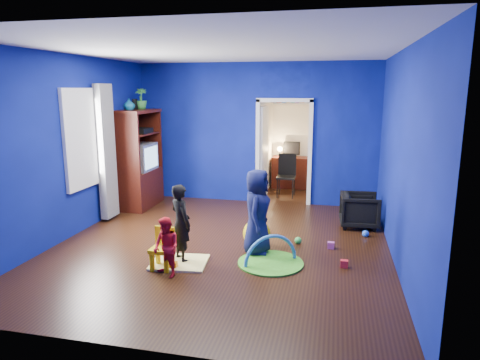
% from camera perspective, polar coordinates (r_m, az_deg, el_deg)
% --- Properties ---
extents(floor, '(5.00, 5.50, 0.01)m').
position_cam_1_polar(floor, '(6.64, -2.48, -8.75)').
color(floor, black).
rests_on(floor, ground).
extents(ceiling, '(5.00, 5.50, 0.01)m').
position_cam_1_polar(ceiling, '(6.24, -2.73, 17.04)').
color(ceiling, white).
rests_on(ceiling, wall_back).
extents(wall_back, '(5.00, 0.02, 2.90)m').
position_cam_1_polar(wall_back, '(8.94, 2.05, 6.19)').
color(wall_back, navy).
rests_on(wall_back, floor).
extents(wall_front, '(5.00, 0.02, 2.90)m').
position_cam_1_polar(wall_front, '(3.74, -13.70, -2.24)').
color(wall_front, navy).
rests_on(wall_front, floor).
extents(wall_left, '(0.02, 5.50, 2.90)m').
position_cam_1_polar(wall_left, '(7.34, -21.85, 4.08)').
color(wall_left, navy).
rests_on(wall_left, floor).
extents(wall_right, '(0.02, 5.50, 2.90)m').
position_cam_1_polar(wall_right, '(6.12, 20.65, 2.77)').
color(wall_right, navy).
rests_on(wall_right, floor).
extents(alcove, '(1.00, 1.75, 2.50)m').
position_cam_1_polar(alcove, '(9.74, 6.48, 5.40)').
color(alcove, silver).
rests_on(alcove, floor).
extents(armchair, '(0.68, 0.66, 0.59)m').
position_cam_1_polar(armchair, '(7.72, 15.66, -3.91)').
color(armchair, black).
rests_on(armchair, floor).
extents(child_black, '(0.47, 0.46, 1.09)m').
position_cam_1_polar(child_black, '(5.96, -7.88, -5.73)').
color(child_black, black).
rests_on(child_black, floor).
extents(child_navy, '(0.40, 0.61, 1.25)m').
position_cam_1_polar(child_navy, '(6.17, 2.30, -4.26)').
color(child_navy, '#0F1738').
rests_on(child_navy, floor).
extents(toddler_red, '(0.48, 0.45, 0.77)m').
position_cam_1_polar(toddler_red, '(5.56, -9.81, -8.85)').
color(toddler_red, red).
rests_on(toddler_red, floor).
extents(vase, '(0.26, 0.26, 0.23)m').
position_cam_1_polar(vase, '(8.49, -14.58, 9.73)').
color(vase, '#0D5E6F').
rests_on(vase, tv_armoire).
extents(potted_plant, '(0.31, 0.31, 0.42)m').
position_cam_1_polar(potted_plant, '(8.96, -13.08, 10.51)').
color(potted_plant, '#308635').
rests_on(potted_plant, tv_armoire).
extents(tv_armoire, '(0.58, 1.14, 1.96)m').
position_cam_1_polar(tv_armoire, '(8.86, -13.33, 2.76)').
color(tv_armoire, '#42120B').
rests_on(tv_armoire, floor).
extents(crt_tv, '(0.46, 0.70, 0.54)m').
position_cam_1_polar(crt_tv, '(8.84, -13.11, 3.01)').
color(crt_tv, silver).
rests_on(crt_tv, tv_armoire).
extents(yellow_blanket, '(0.81, 0.68, 0.03)m').
position_cam_1_polar(yellow_blanket, '(6.05, -8.07, -10.82)').
color(yellow_blanket, '#F2E07A').
rests_on(yellow_blanket, floor).
extents(hopper_ball, '(0.42, 0.42, 0.42)m').
position_cam_1_polar(hopper_ball, '(6.54, 2.23, -7.13)').
color(hopper_ball, yellow).
rests_on(hopper_ball, floor).
extents(kid_chair, '(0.29, 0.29, 0.50)m').
position_cam_1_polar(kid_chair, '(5.84, -10.39, -9.29)').
color(kid_chair, yellow).
rests_on(kid_chair, floor).
extents(play_mat, '(0.90, 0.90, 0.02)m').
position_cam_1_polar(play_mat, '(6.00, 4.10, -10.96)').
color(play_mat, green).
rests_on(play_mat, floor).
extents(toy_arch, '(0.68, 0.51, 0.81)m').
position_cam_1_polar(toy_arch, '(6.00, 4.10, -10.89)').
color(toy_arch, '#3F8CD8').
rests_on(toy_arch, floor).
extents(window_left, '(0.03, 0.95, 1.55)m').
position_cam_1_polar(window_left, '(7.61, -20.33, 5.20)').
color(window_left, white).
rests_on(window_left, wall_left).
extents(curtain, '(0.14, 0.42, 2.40)m').
position_cam_1_polar(curtain, '(8.05, -17.38, 3.57)').
color(curtain, slate).
rests_on(curtain, floor).
extents(doorway, '(1.16, 0.10, 2.10)m').
position_cam_1_polar(doorway, '(8.90, 5.84, 3.51)').
color(doorway, white).
rests_on(doorway, floor).
extents(study_desk, '(0.88, 0.44, 0.75)m').
position_cam_1_polar(study_desk, '(10.49, 6.75, 1.03)').
color(study_desk, '#3D140A').
rests_on(study_desk, floor).
extents(desk_monitor, '(0.40, 0.05, 0.32)m').
position_cam_1_polar(desk_monitor, '(10.52, 6.90, 4.23)').
color(desk_monitor, black).
rests_on(desk_monitor, study_desk).
extents(desk_lamp, '(0.14, 0.14, 0.14)m').
position_cam_1_polar(desk_lamp, '(10.49, 5.34, 4.14)').
color(desk_lamp, '#FFD88C').
rests_on(desk_lamp, study_desk).
extents(folding_chair, '(0.40, 0.40, 0.92)m').
position_cam_1_polar(folding_chair, '(9.54, 6.16, 0.47)').
color(folding_chair, black).
rests_on(folding_chair, floor).
extents(book_shelf, '(0.88, 0.24, 0.04)m').
position_cam_1_polar(book_shelf, '(10.42, 7.04, 10.06)').
color(book_shelf, white).
rests_on(book_shelf, study_desk).
extents(toy_0, '(0.10, 0.08, 0.10)m').
position_cam_1_polar(toy_0, '(6.03, 13.72, -10.80)').
color(toy_0, red).
rests_on(toy_0, floor).
extents(toy_1, '(0.11, 0.11, 0.11)m').
position_cam_1_polar(toy_1, '(7.30, 16.39, -6.84)').
color(toy_1, blue).
rests_on(toy_1, floor).
extents(toy_2, '(0.10, 0.08, 0.10)m').
position_cam_1_polar(toy_2, '(5.88, -8.87, -11.20)').
color(toy_2, orange).
rests_on(toy_2, floor).
extents(toy_3, '(0.11, 0.11, 0.11)m').
position_cam_1_polar(toy_3, '(6.76, 7.75, -7.96)').
color(toy_3, green).
rests_on(toy_3, floor).
extents(toy_4, '(0.10, 0.08, 0.10)m').
position_cam_1_polar(toy_4, '(6.65, 12.02, -8.51)').
color(toy_4, '#C4499A').
rests_on(toy_4, floor).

